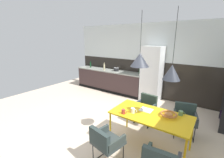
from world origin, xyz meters
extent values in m
plane|color=beige|center=(0.00, 0.00, 0.00)|extent=(8.56, 8.56, 0.00)
cube|color=black|center=(0.00, 2.80, 0.69)|extent=(6.58, 0.12, 1.37)
cube|color=silver|center=(0.00, 2.80, 2.06)|extent=(6.58, 0.12, 1.37)
cube|color=#382828|center=(-1.60, 2.44, 0.43)|extent=(3.09, 0.60, 0.86)
cube|color=gray|center=(-1.60, 2.44, 0.88)|extent=(3.12, 0.63, 0.04)
cube|color=black|center=(-1.60, 2.13, 0.05)|extent=(3.09, 0.01, 0.10)
cube|color=silver|center=(0.31, 2.44, 0.98)|extent=(0.68, 0.60, 1.95)
cube|color=yellow|center=(1.24, -0.01, 0.73)|extent=(1.54, 0.81, 0.03)
cylinder|color=yellow|center=(0.51, 0.35, 0.36)|extent=(0.04, 0.04, 0.71)
cylinder|color=yellow|center=(1.97, 0.35, 0.36)|extent=(0.04, 0.04, 0.71)
cylinder|color=yellow|center=(0.51, -0.37, 0.36)|extent=(0.04, 0.04, 0.71)
cylinder|color=#F4AE16|center=(1.97, -0.37, 0.36)|extent=(0.04, 0.04, 0.71)
cube|color=#313939|center=(1.76, 0.80, 0.39)|extent=(0.58, 0.56, 0.06)
cube|color=#2B3C39|center=(1.71, 1.00, 0.58)|extent=(0.46, 0.19, 0.32)
cube|color=#353B3C|center=(1.97, 0.86, 0.49)|extent=(0.15, 0.41, 0.14)
cube|color=#303739|center=(1.55, 0.75, 0.49)|extent=(0.15, 0.41, 0.14)
cylinder|color=black|center=(2.00, 0.67, 0.18)|extent=(0.02, 0.02, 0.36)
cylinder|color=black|center=(1.61, 0.57, 0.18)|extent=(0.02, 0.02, 0.36)
cylinder|color=black|center=(1.91, 1.04, 0.18)|extent=(0.02, 0.02, 0.36)
cylinder|color=black|center=(1.52, 0.94, 0.18)|extent=(0.02, 0.02, 0.36)
cylinder|color=black|center=(1.95, 0.85, 0.01)|extent=(0.12, 0.41, 0.02)
cylinder|color=black|center=(1.56, 0.76, 0.01)|extent=(0.12, 0.41, 0.02)
cube|color=#313939|center=(0.80, -0.84, 0.42)|extent=(0.55, 0.54, 0.06)
cube|color=#2A3634|center=(0.76, -1.04, 0.60)|extent=(0.46, 0.16, 0.29)
cube|color=#303B3A|center=(0.58, -0.81, 0.52)|extent=(0.12, 0.42, 0.14)
cube|color=#303834|center=(1.02, -0.88, 0.52)|extent=(0.12, 0.42, 0.14)
cylinder|color=black|center=(0.64, -0.62, 0.20)|extent=(0.02, 0.02, 0.39)
cylinder|color=black|center=(1.03, -0.69, 0.20)|extent=(0.02, 0.02, 0.39)
cylinder|color=black|center=(0.57, -1.00, 0.20)|extent=(0.02, 0.02, 0.39)
cylinder|color=black|center=(0.60, -0.81, 0.01)|extent=(0.09, 0.41, 0.02)
cube|color=#313939|center=(0.79, 0.80, 0.39)|extent=(0.52, 0.51, 0.06)
cube|color=#2F3F31|center=(0.81, 0.99, 0.59)|extent=(0.46, 0.13, 0.33)
cube|color=#2D3A38|center=(1.01, 0.77, 0.49)|extent=(0.09, 0.42, 0.14)
cube|color=#2E373C|center=(0.57, 0.82, 0.49)|extent=(0.09, 0.42, 0.14)
cylinder|color=black|center=(0.97, 0.59, 0.18)|extent=(0.02, 0.02, 0.36)
cylinder|color=black|center=(0.57, 0.63, 0.18)|extent=(0.02, 0.02, 0.36)
cylinder|color=black|center=(1.00, 0.96, 0.18)|extent=(0.02, 0.02, 0.36)
cylinder|color=black|center=(0.61, 1.00, 0.18)|extent=(0.02, 0.02, 0.36)
cylinder|color=black|center=(0.99, 0.77, 0.01)|extent=(0.06, 0.41, 0.02)
cylinder|color=black|center=(0.59, 0.82, 0.01)|extent=(0.06, 0.41, 0.02)
cube|color=#2E3E38|center=(1.51, -0.81, 0.51)|extent=(0.08, 0.42, 0.14)
cylinder|color=#B2662D|center=(1.55, 0.12, 0.77)|extent=(0.16, 0.16, 0.05)
torus|color=#AE6430|center=(1.55, 0.12, 0.78)|extent=(0.32, 0.32, 0.04)
cube|color=white|center=(1.03, 0.11, 0.75)|extent=(0.13, 0.22, 0.01)
cube|color=white|center=(1.16, 0.11, 0.75)|extent=(0.13, 0.22, 0.01)
cube|color=#4C7F4C|center=(1.09, 0.11, 0.75)|extent=(0.01, 0.22, 0.00)
cylinder|color=#5B8456|center=(1.74, 0.29, 0.79)|extent=(0.08, 0.08, 0.09)
torus|color=#5B8456|center=(1.79, 0.29, 0.79)|extent=(0.06, 0.01, 0.06)
cylinder|color=white|center=(0.92, -0.16, 0.79)|extent=(0.08, 0.08, 0.10)
torus|color=white|center=(0.97, -0.16, 0.80)|extent=(0.07, 0.01, 0.07)
cylinder|color=#B23D33|center=(0.78, -0.30, 0.79)|extent=(0.07, 0.07, 0.10)
torus|color=#B23D33|center=(0.83, -0.30, 0.79)|extent=(0.07, 0.01, 0.07)
cylinder|color=black|center=(-1.22, 2.44, 0.96)|extent=(0.21, 0.21, 0.13)
cylinder|color=gray|center=(-1.22, 2.44, 1.03)|extent=(0.21, 0.21, 0.01)
sphere|color=black|center=(-1.22, 2.44, 1.05)|extent=(0.02, 0.02, 0.02)
cylinder|color=#0F3319|center=(-2.64, 2.43, 1.01)|extent=(0.06, 0.06, 0.23)
cylinder|color=#0F3319|center=(-2.64, 2.43, 1.17)|extent=(0.03, 0.03, 0.07)
cylinder|color=#0F3319|center=(-0.22, 2.57, 0.99)|extent=(0.07, 0.07, 0.18)
cylinder|color=#0F3319|center=(-0.22, 2.57, 1.12)|extent=(0.03, 0.03, 0.07)
cylinder|color=tan|center=(-1.72, 2.28, 1.02)|extent=(0.07, 0.07, 0.26)
cylinder|color=tan|center=(-1.72, 2.28, 1.19)|extent=(0.03, 0.03, 0.07)
cylinder|color=black|center=(0.93, 0.03, 2.32)|extent=(0.01, 0.01, 0.76)
cone|color=#31343D|center=(0.93, 0.03, 1.80)|extent=(0.37, 0.37, 0.27)
cylinder|color=black|center=(1.55, 0.03, 2.23)|extent=(0.01, 0.01, 0.93)
cone|color=#31343D|center=(1.55, 0.03, 1.63)|extent=(0.31, 0.31, 0.27)
camera|label=1|loc=(2.20, -2.71, 2.21)|focal=24.48mm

